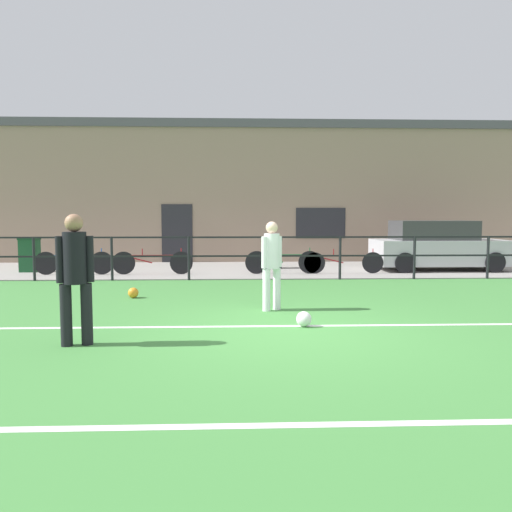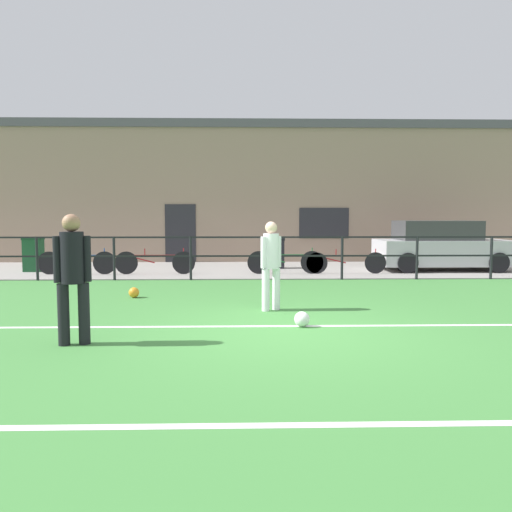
# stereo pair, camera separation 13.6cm
# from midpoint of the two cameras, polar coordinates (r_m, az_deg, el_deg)

# --- Properties ---
(ground) EXTENTS (60.00, 44.00, 0.04)m
(ground) POSITION_cam_midpoint_polar(r_m,az_deg,el_deg) (7.50, 3.05, -8.64)
(ground) COLOR #42843D
(field_line_touchline) EXTENTS (36.00, 0.11, 0.00)m
(field_line_touchline) POSITION_cam_midpoint_polar(r_m,az_deg,el_deg) (7.84, 2.81, -7.88)
(field_line_touchline) COLOR white
(field_line_touchline) RESTS_ON ground
(field_line_hash) EXTENTS (36.00, 0.11, 0.00)m
(field_line_hash) POSITION_cam_midpoint_polar(r_m,az_deg,el_deg) (4.35, 7.25, -18.32)
(field_line_hash) COLOR white
(field_line_hash) RESTS_ON ground
(pavement_strip) EXTENTS (48.00, 5.00, 0.02)m
(pavement_strip) POSITION_cam_midpoint_polar(r_m,az_deg,el_deg) (15.87, 0.25, -1.51)
(pavement_strip) COLOR gray
(pavement_strip) RESTS_ON ground
(perimeter_fence) EXTENTS (36.07, 0.07, 1.15)m
(perimeter_fence) POSITION_cam_midpoint_polar(r_m,az_deg,el_deg) (13.32, 0.71, 0.50)
(perimeter_fence) COLOR black
(perimeter_fence) RESTS_ON ground
(clubhouse_facade) EXTENTS (28.00, 2.56, 5.13)m
(clubhouse_facade) POSITION_cam_midpoint_polar(r_m,az_deg,el_deg) (19.50, -0.22, 7.16)
(clubhouse_facade) COLOR gray
(clubhouse_facade) RESTS_ON ground
(player_goalkeeper) EXTENTS (0.46, 0.30, 1.71)m
(player_goalkeeper) POSITION_cam_midpoint_polar(r_m,az_deg,el_deg) (6.98, -20.23, -1.63)
(player_goalkeeper) COLOR black
(player_goalkeeper) RESTS_ON ground
(player_striker) EXTENTS (0.38, 0.29, 1.59)m
(player_striker) POSITION_cam_midpoint_polar(r_m,az_deg,el_deg) (9.00, 1.35, -0.47)
(player_striker) COLOR white
(player_striker) RESTS_ON ground
(soccer_ball_match) EXTENTS (0.21, 0.21, 0.21)m
(soccer_ball_match) POSITION_cam_midpoint_polar(r_m,az_deg,el_deg) (10.75, -14.03, -4.05)
(soccer_ball_match) COLOR orange
(soccer_ball_match) RESTS_ON ground
(soccer_ball_spare) EXTENTS (0.23, 0.23, 0.23)m
(soccer_ball_spare) POSITION_cam_midpoint_polar(r_m,az_deg,el_deg) (7.81, 4.92, -7.09)
(soccer_ball_spare) COLOR white
(soccer_ball_spare) RESTS_ON ground
(parked_car_red) EXTENTS (3.94, 1.84, 1.52)m
(parked_car_red) POSITION_cam_midpoint_polar(r_m,az_deg,el_deg) (16.57, 19.51, 1.02)
(parked_car_red) COLOR #B7B7BC
(parked_car_red) RESTS_ON pavement_strip
(bicycle_parked_0) EXTENTS (2.29, 0.04, 0.75)m
(bicycle_parked_0) POSITION_cam_midpoint_polar(r_m,az_deg,el_deg) (14.74, -11.87, -0.71)
(bicycle_parked_0) COLOR black
(bicycle_parked_0) RESTS_ON pavement_strip
(bicycle_parked_1) EXTENTS (2.20, 0.04, 0.75)m
(bicycle_parked_1) POSITION_cam_midpoint_polar(r_m,az_deg,el_deg) (14.58, 2.80, -0.66)
(bicycle_parked_1) COLOR black
(bicycle_parked_1) RESTS_ON pavement_strip
(bicycle_parked_2) EXTENTS (2.32, 0.04, 0.72)m
(bicycle_parked_2) POSITION_cam_midpoint_polar(r_m,az_deg,el_deg) (14.84, 9.57, -0.70)
(bicycle_parked_2) COLOR black
(bicycle_parked_2) RESTS_ON pavement_strip
(bicycle_parked_3) EXTENTS (2.22, 0.04, 0.75)m
(bicycle_parked_3) POSITION_cam_midpoint_polar(r_m,az_deg,el_deg) (15.27, -20.10, -0.71)
(bicycle_parked_3) COLOR black
(bicycle_parked_3) RESTS_ON pavement_strip
(trash_bin_0) EXTENTS (0.54, 0.46, 1.03)m
(trash_bin_0) POSITION_cam_midpoint_polar(r_m,az_deg,el_deg) (16.55, -24.37, 0.18)
(trash_bin_0) COLOR #194C28
(trash_bin_0) RESTS_ON pavement_strip
(trash_bin_1) EXTENTS (0.55, 0.47, 0.97)m
(trash_bin_1) POSITION_cam_midpoint_polar(r_m,az_deg,el_deg) (16.10, 1.69, 0.35)
(trash_bin_1) COLOR black
(trash_bin_1) RESTS_ON pavement_strip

